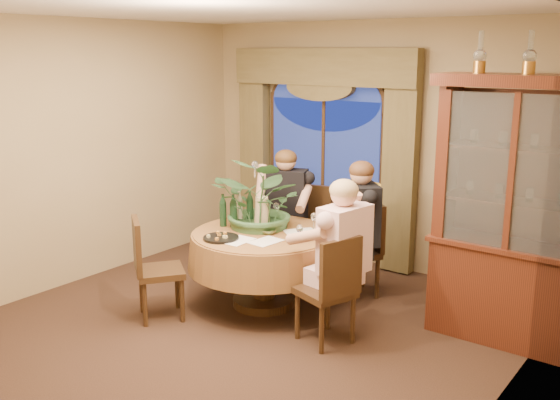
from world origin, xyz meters
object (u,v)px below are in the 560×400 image
Objects in this scene: olive_bowl at (269,232)px; chair_back_right at (356,250)px; person_back at (286,212)px; stoneware_vase at (262,212)px; chair_front_left at (160,269)px; chair_right at (325,289)px; china_cabinet at (515,213)px; oil_lamp_left at (480,52)px; person_pink at (344,261)px; wine_bottle_1 at (250,207)px; centerpiece_plant at (264,167)px; oil_lamp_center at (530,52)px; wine_bottle_3 at (239,207)px; dining_table at (264,269)px; person_scarf at (362,232)px; wine_bottle_2 at (233,211)px; chair_back at (308,231)px; wine_bottle_0 at (223,210)px.

chair_back_right is at bearing 57.75° from olive_bowl.
person_back reaches higher than stoneware_vase.
chair_front_left is 3.14× the size of stoneware_vase.
chair_right is 1.00× the size of chair_back_right.
china_cabinet reaches higher than chair_back_right.
oil_lamp_left is 0.35× the size of chair_right.
chair_back_right is at bearing 34.35° from person_pink.
wine_bottle_1 is (-0.91, -0.59, 0.44)m from chair_back_right.
chair_front_left is 1.38m from centerpiece_plant.
olive_bowl is at bearing 89.38° from chair_right.
person_back is 4.32× the size of wine_bottle_1.
wine_bottle_3 is (-2.57, -0.54, -1.54)m from oil_lamp_center.
person_pink is at bearing -9.92° from olive_bowl.
chair_right is 1.41m from wine_bottle_1.
china_cabinet is 2.16× the size of centerpiece_plant.
china_cabinet is 6.91× the size of wine_bottle_3.
chair_right is at bearing -131.30° from oil_lamp_left.
oil_lamp_center is 0.24× the size of person_back.
oil_lamp_center is 1.03× the size of wine_bottle_3.
chair_front_left is (-0.59, -0.81, 0.10)m from dining_table.
wine_bottle_2 is at bearing 79.54° from person_scarf.
person_pink reaches higher than wine_bottle_1.
wine_bottle_2 is at bearing 109.64° from chair_front_left.
centerpiece_plant is at bearing 79.58° from person_scarf.
chair_back is 0.67× the size of person_pink.
wine_bottle_0 reaches higher than chair_back_right.
chair_front_left is 1.14m from stoneware_vase.
wine_bottle_3 is (-1.43, 0.30, 0.20)m from person_pink.
olive_bowl is 0.42× the size of wine_bottle_3.
wine_bottle_3 is (-2.57, -0.54, -0.23)m from china_cabinet.
oil_lamp_center is 3.04m from wine_bottle_3.
person_scarf is (-0.21, 0.99, 0.24)m from chair_right.
wine_bottle_0 and wine_bottle_2 have the same top height.
wine_bottle_3 is at bearing -168.14° from china_cabinet.
wine_bottle_3 is at bearing 115.08° from chair_front_left.
oil_lamp_left is (-0.40, 0.00, 1.31)m from china_cabinet.
chair_back_right is at bearing 33.66° from wine_bottle_3.
centerpiece_plant reaches higher than chair_back_right.
china_cabinet reaches higher than wine_bottle_3.
oil_lamp_left reaches higher than wine_bottle_3.
dining_table is 4.36× the size of oil_lamp_left.
chair_front_left is at bearing -148.08° from oil_lamp_left.
wine_bottle_1 is (-2.09, -0.47, -1.54)m from oil_lamp_left.
chair_front_left is at bearing 121.32° from person_pink.
oil_lamp_center reaches higher than person_scarf.
chair_back_right is 2.91× the size of wine_bottle_0.
person_scarf is 4.35× the size of wine_bottle_1.
wine_bottle_0 is (0.14, 0.74, 0.44)m from chair_front_left.
stoneware_vase is at bearing 3.89° from wine_bottle_3.
oil_lamp_left is 2.71m from wine_bottle_2.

